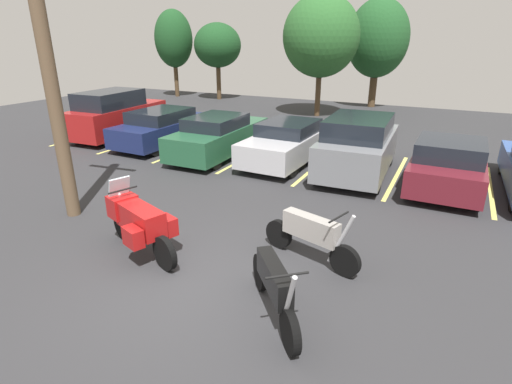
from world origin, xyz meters
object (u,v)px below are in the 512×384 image
at_px(car_maroon, 448,164).
at_px(car_silver, 289,141).
at_px(motorcycle_third, 311,235).
at_px(car_navy, 164,127).
at_px(car_green, 219,136).
at_px(motorcycle_second, 274,287).
at_px(utility_pole, 45,50).
at_px(car_grey, 358,146).
at_px(car_red, 116,115).
at_px(motorcycle_touring, 138,221).

bearing_deg(car_maroon, car_silver, 175.14).
xyz_separation_m(motorcycle_third, car_navy, (-8.31, 6.05, 0.15)).
height_order(car_navy, car_maroon, car_maroon).
distance_m(car_green, car_silver, 2.63).
xyz_separation_m(motorcycle_second, car_navy, (-8.36, 7.90, 0.16)).
relative_size(car_silver, utility_pole, 0.65).
distance_m(motorcycle_third, car_silver, 6.80).
relative_size(car_grey, utility_pole, 0.58).
relative_size(motorcycle_third, car_grey, 0.49).
height_order(motorcycle_third, car_red, car_red).
distance_m(motorcycle_touring, car_navy, 8.84).
bearing_deg(car_maroon, utility_pole, -142.62).
bearing_deg(car_navy, utility_pole, -70.25).
bearing_deg(car_red, car_maroon, -2.23).
bearing_deg(car_silver, motorcycle_third, -64.53).
height_order(motorcycle_touring, car_maroon, car_maroon).
distance_m(car_grey, car_maroon, 2.61).
relative_size(car_silver, car_grey, 1.12).
bearing_deg(motorcycle_second, utility_pole, 167.18).
xyz_separation_m(car_maroon, utility_pole, (-8.11, -6.19, 3.13)).
bearing_deg(utility_pole, car_green, 85.86).
bearing_deg(motorcycle_third, car_navy, 143.97).
xyz_separation_m(motorcycle_third, car_green, (-5.52, 5.71, 0.16)).
bearing_deg(motorcycle_third, motorcycle_second, -88.43).
distance_m(motorcycle_third, car_grey, 5.73).
distance_m(motorcycle_second, car_red, 13.67).
relative_size(motorcycle_third, utility_pole, 0.28).
bearing_deg(car_navy, motorcycle_third, -36.03).
relative_size(car_green, car_grey, 1.10).
bearing_deg(utility_pole, car_grey, 48.29).
bearing_deg(car_maroon, motorcycle_touring, -127.83).
xyz_separation_m(motorcycle_touring, car_green, (-2.31, 6.88, 0.03)).
bearing_deg(car_maroon, car_grey, -179.64).
bearing_deg(car_silver, motorcycle_touring, -92.22).
distance_m(motorcycle_touring, car_grey, 7.41).
xyz_separation_m(motorcycle_touring, car_red, (-7.76, 7.40, 0.28)).
relative_size(car_navy, car_green, 0.96).
relative_size(motorcycle_touring, car_grey, 0.52).
height_order(car_navy, car_grey, car_grey).
bearing_deg(motorcycle_third, car_red, 150.44).
distance_m(motorcycle_third, utility_pole, 6.82).
bearing_deg(car_green, car_silver, 9.56).
distance_m(car_silver, car_maroon, 5.08).
height_order(car_red, car_navy, car_red).
height_order(motorcycle_second, car_navy, car_navy).
distance_m(car_red, utility_pole, 8.84).
xyz_separation_m(car_red, car_maroon, (13.11, -0.51, -0.26)).
bearing_deg(utility_pole, motorcycle_second, -12.82).
bearing_deg(utility_pole, motorcycle_touring, -14.17).
xyz_separation_m(motorcycle_third, utility_pole, (-5.97, -0.48, 3.27)).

